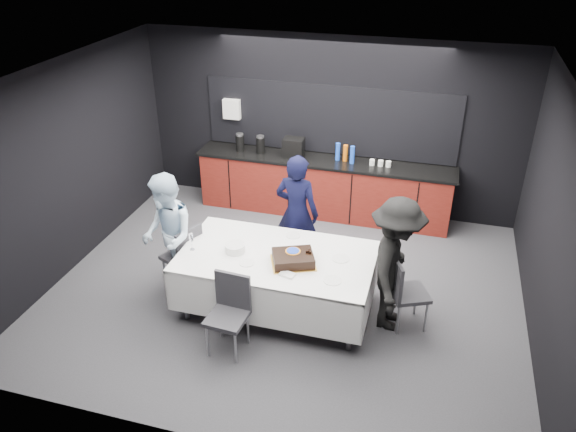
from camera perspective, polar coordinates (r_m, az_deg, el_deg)
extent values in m
plane|color=#404045|center=(7.47, -0.21, -7.42)|extent=(6.00, 6.00, 0.00)
cube|color=white|center=(6.23, -0.26, 13.78)|extent=(6.00, 5.00, 0.04)
cube|color=black|center=(8.97, 4.22, 9.15)|extent=(6.00, 0.04, 2.80)
cube|color=black|center=(4.76, -8.67, -10.99)|extent=(6.00, 0.04, 2.80)
cube|color=black|center=(8.02, -21.39, 4.68)|extent=(0.04, 5.00, 2.80)
cube|color=black|center=(6.66, 25.43, -1.17)|extent=(0.04, 5.00, 2.80)
cube|color=#5E140E|center=(9.07, 3.61, 2.88)|extent=(4.00, 0.60, 0.90)
cube|color=black|center=(8.87, 3.70, 5.61)|extent=(4.10, 0.64, 0.04)
cube|color=black|center=(8.92, 4.21, 9.72)|extent=(4.00, 0.03, 1.10)
cube|color=white|center=(9.29, -5.71, 10.77)|extent=(0.28, 0.12, 0.32)
cylinder|color=black|center=(9.18, -4.90, 7.40)|extent=(0.14, 0.14, 0.26)
cylinder|color=black|center=(9.07, -2.81, 7.20)|extent=(0.14, 0.14, 0.26)
cube|color=black|center=(8.91, 0.57, 6.97)|extent=(0.32, 0.24, 0.30)
cylinder|color=blue|center=(8.82, 5.08, 6.54)|extent=(0.07, 0.07, 0.28)
cylinder|color=orange|center=(8.81, 5.85, 6.39)|extent=(0.07, 0.07, 0.26)
cylinder|color=blue|center=(8.72, 6.54, 6.19)|extent=(0.07, 0.07, 0.28)
cylinder|color=white|center=(8.74, 8.54, 5.42)|extent=(0.08, 0.08, 0.09)
cylinder|color=white|center=(8.73, 9.38, 5.31)|extent=(0.08, 0.08, 0.09)
cylinder|color=white|center=(8.72, 10.17, 5.22)|extent=(0.08, 0.08, 0.09)
cylinder|color=#99999E|center=(9.13, -4.94, 8.25)|extent=(0.12, 0.12, 0.03)
cylinder|color=#99999E|center=(9.02, -2.83, 8.05)|extent=(0.12, 0.12, 0.03)
cylinder|color=#99999E|center=(6.88, -10.43, -7.73)|extent=(0.06, 0.06, 0.75)
cylinder|color=#99999E|center=(7.62, -7.27, -3.45)|extent=(0.06, 0.06, 0.75)
cylinder|color=#99999E|center=(6.38, 6.33, -10.74)|extent=(0.06, 0.06, 0.75)
cylinder|color=#99999E|center=(7.17, 7.75, -5.77)|extent=(0.06, 0.06, 0.75)
cube|color=white|center=(6.72, -1.16, -4.16)|extent=(2.32, 1.32, 0.04)
cube|color=white|center=(6.37, -2.84, -9.23)|extent=(2.32, 0.02, 0.55)
cube|color=white|center=(7.39, 0.32, -3.22)|extent=(2.32, 0.02, 0.55)
cube|color=white|center=(7.23, -9.92, -4.50)|extent=(0.02, 1.32, 0.55)
cube|color=white|center=(6.69, 8.42, -7.48)|extent=(0.02, 1.32, 0.55)
cube|color=gold|center=(6.57, 0.53, -4.77)|extent=(0.62, 0.57, 0.01)
cube|color=black|center=(6.53, 0.53, -4.35)|extent=(0.57, 0.52, 0.10)
cube|color=black|center=(6.50, 0.53, -3.93)|extent=(0.57, 0.52, 0.01)
cylinder|color=orange|center=(6.55, 0.50, -3.58)|extent=(0.18, 0.18, 0.00)
cylinder|color=#193BC0|center=(6.55, 0.50, -3.55)|extent=(0.15, 0.15, 0.01)
sphere|color=black|center=(6.55, 2.33, -3.44)|extent=(0.04, 0.04, 0.04)
sphere|color=black|center=(6.52, 2.42, -3.65)|extent=(0.04, 0.04, 0.04)
sphere|color=black|center=(6.52, 2.08, -3.59)|extent=(0.04, 0.04, 0.04)
cylinder|color=white|center=(6.78, -5.40, -3.25)|extent=(0.24, 0.24, 0.10)
cylinder|color=white|center=(6.58, -4.21, -4.77)|extent=(0.18, 0.18, 0.01)
cylinder|color=white|center=(6.67, 5.37, -4.32)|extent=(0.21, 0.21, 0.01)
cylinder|color=white|center=(6.30, 4.54, -6.52)|extent=(0.21, 0.21, 0.01)
cylinder|color=white|center=(7.09, 0.53, -1.98)|extent=(0.19, 0.19, 0.01)
cube|color=white|center=(6.35, -0.06, -5.97)|extent=(0.19, 0.15, 0.03)
cylinder|color=white|center=(6.91, -9.71, -3.36)|extent=(0.06, 0.06, 0.00)
cylinder|color=white|center=(6.88, -9.75, -2.92)|extent=(0.01, 0.01, 0.12)
cylinder|color=white|center=(6.83, -9.82, -2.14)|extent=(0.05, 0.05, 0.10)
cube|color=#313136|center=(7.42, -10.78, -4.06)|extent=(0.55, 0.55, 0.05)
cube|color=#313136|center=(7.16, -9.96, -2.93)|extent=(0.21, 0.40, 0.45)
cylinder|color=#99999E|center=(7.75, -10.49, -4.52)|extent=(0.03, 0.03, 0.44)
cylinder|color=#99999E|center=(7.58, -12.43, -5.59)|extent=(0.03, 0.03, 0.44)
cylinder|color=#99999E|center=(7.52, -8.79, -5.46)|extent=(0.03, 0.03, 0.44)
cylinder|color=#99999E|center=(7.35, -10.75, -6.59)|extent=(0.03, 0.03, 0.44)
cube|color=#313136|center=(6.79, 12.20, -7.69)|extent=(0.56, 0.56, 0.05)
cube|color=#313136|center=(6.59, 10.87, -6.14)|extent=(0.21, 0.40, 0.45)
cylinder|color=#99999E|center=(6.86, 13.83, -9.90)|extent=(0.03, 0.03, 0.44)
cylinder|color=#99999E|center=(7.11, 12.85, -8.22)|extent=(0.03, 0.03, 0.44)
cylinder|color=#99999E|center=(6.75, 11.11, -10.27)|extent=(0.03, 0.03, 0.44)
cylinder|color=#99999E|center=(7.00, 10.22, -8.55)|extent=(0.03, 0.03, 0.44)
cube|color=#313136|center=(6.32, -6.23, -10.27)|extent=(0.45, 0.45, 0.05)
cube|color=#313136|center=(6.31, -5.61, -7.49)|extent=(0.42, 0.07, 0.45)
cylinder|color=#99999E|center=(6.42, -8.18, -12.40)|extent=(0.03, 0.03, 0.44)
cylinder|color=#99999E|center=(6.30, -5.35, -13.16)|extent=(0.03, 0.03, 0.44)
cylinder|color=#99999E|center=(6.65, -6.84, -10.60)|extent=(0.03, 0.03, 0.44)
cylinder|color=#99999E|center=(6.53, -4.10, -11.29)|extent=(0.03, 0.03, 0.44)
imported|color=black|center=(7.50, 0.92, 0.31)|extent=(0.66, 0.48, 1.67)
imported|color=silver|center=(7.17, -12.11, -2.01)|extent=(0.96, 1.01, 1.64)
imported|color=black|center=(6.55, 10.79, -4.91)|extent=(0.63, 1.09, 1.67)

